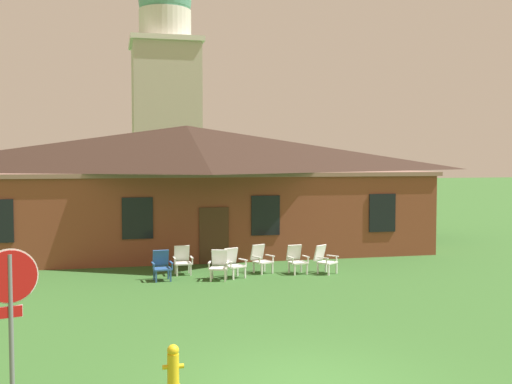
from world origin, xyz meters
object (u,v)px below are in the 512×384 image
(lawn_chair_right_end, at_px, (261,258))
(lawn_chair_under_eave, at_px, (324,259))
(lawn_chair_near_door, at_px, (182,259))
(fire_hydrant, at_px, (173,369))
(lawn_chair_far_side, at_px, (296,259))
(stop_sign, at_px, (10,301))
(lawn_chair_left_end, at_px, (219,264))
(lawn_chair_middle, at_px, (233,262))
(lawn_chair_by_porch, at_px, (162,265))

(lawn_chair_right_end, bearing_deg, lawn_chair_under_eave, -16.28)
(lawn_chair_near_door, relative_size, fire_hydrant, 1.21)
(lawn_chair_far_side, xyz_separation_m, lawn_chair_under_eave, (0.92, -0.23, 0.00))
(fire_hydrant, bearing_deg, lawn_chair_near_door, 82.86)
(stop_sign, height_order, lawn_chair_left_end, stop_sign)
(stop_sign, distance_m, lawn_chair_under_eave, 13.48)
(fire_hydrant, bearing_deg, lawn_chair_under_eave, 57.72)
(lawn_chair_near_door, bearing_deg, fire_hydrant, -97.14)
(lawn_chair_middle, xyz_separation_m, lawn_chair_under_eave, (3.15, -0.01, 0.00))
(lawn_chair_by_porch, height_order, lawn_chair_middle, same)
(lawn_chair_right_end, distance_m, lawn_chair_far_side, 1.21)
(lawn_chair_by_porch, height_order, lawn_chair_left_end, same)
(lawn_chair_far_side, bearing_deg, lawn_chair_left_end, -169.35)
(stop_sign, xyz_separation_m, lawn_chair_by_porch, (2.96, 10.47, -1.36))
(stop_sign, relative_size, lawn_chair_right_end, 2.73)
(lawn_chair_middle, distance_m, lawn_chair_far_side, 2.24)
(lawn_chair_middle, bearing_deg, lawn_chair_under_eave, -0.09)
(lawn_chair_by_porch, relative_size, lawn_chair_far_side, 1.00)
(lawn_chair_left_end, xyz_separation_m, lawn_chair_far_side, (2.75, 0.52, 0.00))
(fire_hydrant, bearing_deg, lawn_chair_far_side, 62.40)
(lawn_chair_by_porch, bearing_deg, stop_sign, -105.78)
(lawn_chair_near_door, relative_size, lawn_chair_under_eave, 1.00)
(lawn_chair_near_door, height_order, lawn_chair_left_end, same)
(lawn_chair_under_eave, bearing_deg, lawn_chair_middle, 179.91)
(stop_sign, distance_m, fire_hydrant, 2.97)
(lawn_chair_left_end, bearing_deg, lawn_chair_near_door, 130.20)
(lawn_chair_by_porch, xyz_separation_m, lawn_chair_far_side, (4.56, 0.18, 0.00))
(lawn_chair_left_end, bearing_deg, stop_sign, -115.21)
(lawn_chair_left_end, relative_size, lawn_chair_under_eave, 1.00)
(lawn_chair_near_door, distance_m, lawn_chair_middle, 1.83)
(stop_sign, bearing_deg, lawn_chair_by_porch, 74.22)
(lawn_chair_right_end, xyz_separation_m, lawn_chair_far_side, (1.15, -0.38, 0.00))
(stop_sign, bearing_deg, lawn_chair_under_eave, 50.99)
(lawn_chair_left_end, height_order, lawn_chair_far_side, same)
(lawn_chair_middle, xyz_separation_m, lawn_chair_right_end, (1.08, 0.60, 0.00))
(stop_sign, height_order, lawn_chair_near_door, stop_sign)
(lawn_chair_left_end, height_order, fire_hydrant, lawn_chair_left_end)
(stop_sign, xyz_separation_m, lawn_chair_near_door, (3.73, 11.37, -1.36))
(stop_sign, xyz_separation_m, lawn_chair_under_eave, (8.44, 10.42, -1.36))
(lawn_chair_middle, bearing_deg, lawn_chair_right_end, 29.15)
(lawn_chair_near_door, height_order, lawn_chair_middle, same)
(lawn_chair_middle, xyz_separation_m, fire_hydrant, (-2.88, -9.54, -0.12))
(lawn_chair_by_porch, bearing_deg, lawn_chair_near_door, 49.25)
(lawn_chair_middle, bearing_deg, fire_hydrant, -106.79)
(lawn_chair_near_door, height_order, lawn_chair_right_end, same)
(lawn_chair_far_side, height_order, fire_hydrant, lawn_chair_far_side)
(lawn_chair_right_end, bearing_deg, lawn_chair_middle, -150.85)
(lawn_chair_far_side, distance_m, lawn_chair_under_eave, 0.95)
(stop_sign, height_order, lawn_chair_by_porch, stop_sign)
(lawn_chair_near_door, xyz_separation_m, lawn_chair_right_end, (2.64, -0.34, 0.00))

